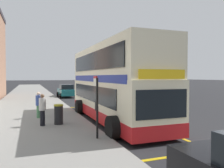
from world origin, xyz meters
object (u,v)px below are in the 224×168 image
(double_decker_bus, at_px, (112,86))
(litter_bin, at_px, (59,114))
(bus_stop_sign, at_px, (97,101))
(pedestrian_further_back, at_px, (42,109))
(parked_car_teal_across, at_px, (66,91))
(parked_car_grey_behind, at_px, (81,86))
(pedestrian_waiting_near_sign, at_px, (39,104))

(double_decker_bus, xyz_separation_m, litter_bin, (-3.23, -0.61, -1.40))
(bus_stop_sign, bearing_deg, double_decker_bus, 61.08)
(bus_stop_sign, distance_m, pedestrian_further_back, 3.70)
(bus_stop_sign, bearing_deg, parked_car_teal_across, 84.69)
(parked_car_grey_behind, bearing_deg, bus_stop_sign, 81.07)
(parked_car_grey_behind, xyz_separation_m, pedestrian_further_back, (-9.21, -32.75, 0.21))
(parked_car_teal_across, relative_size, parked_car_grey_behind, 1.00)
(double_decker_bus, xyz_separation_m, bus_stop_sign, (-2.10, -3.79, -0.42))
(bus_stop_sign, relative_size, pedestrian_waiting_near_sign, 1.61)
(pedestrian_waiting_near_sign, xyz_separation_m, pedestrian_further_back, (0.10, -2.33, 0.03))
(pedestrian_waiting_near_sign, xyz_separation_m, litter_bin, (0.91, -2.23, -0.32))
(parked_car_teal_across, distance_m, pedestrian_waiting_near_sign, 15.11)
(double_decker_bus, distance_m, bus_stop_sign, 4.35)
(bus_stop_sign, relative_size, parked_car_teal_across, 0.60)
(parked_car_grey_behind, xyz_separation_m, litter_bin, (-8.40, -32.65, -0.14))
(pedestrian_further_back, relative_size, litter_bin, 1.55)
(litter_bin, bearing_deg, parked_car_grey_behind, 75.56)
(double_decker_bus, bearing_deg, bus_stop_sign, -118.92)
(parked_car_teal_across, height_order, litter_bin, parked_car_teal_across)
(parked_car_teal_across, bearing_deg, pedestrian_waiting_near_sign, -105.16)
(double_decker_bus, relative_size, litter_bin, 10.26)
(pedestrian_waiting_near_sign, bearing_deg, pedestrian_further_back, -87.59)
(bus_stop_sign, height_order, parked_car_grey_behind, bus_stop_sign)
(parked_car_grey_behind, distance_m, pedestrian_waiting_near_sign, 31.81)
(bus_stop_sign, distance_m, parked_car_teal_across, 20.11)
(pedestrian_waiting_near_sign, relative_size, litter_bin, 1.50)
(double_decker_bus, bearing_deg, parked_car_grey_behind, 80.83)
(pedestrian_waiting_near_sign, height_order, litter_bin, pedestrian_waiting_near_sign)
(double_decker_bus, relative_size, pedestrian_further_back, 6.60)
(double_decker_bus, xyz_separation_m, parked_car_grey_behind, (5.17, 32.03, -1.26))
(pedestrian_waiting_near_sign, bearing_deg, double_decker_bus, -21.33)
(pedestrian_waiting_near_sign, bearing_deg, parked_car_teal_across, 75.03)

